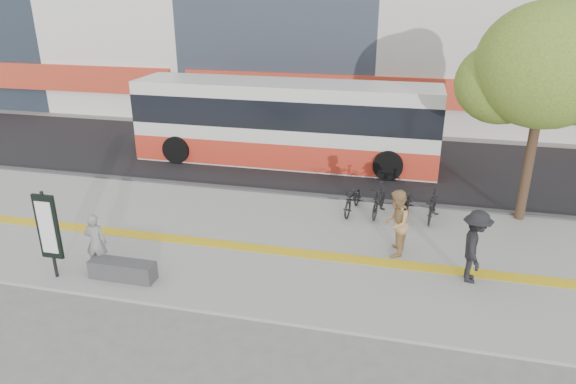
% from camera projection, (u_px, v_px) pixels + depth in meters
% --- Properties ---
extents(ground, '(120.00, 120.00, 0.00)m').
position_uv_depth(ground, '(243.00, 269.00, 12.88)').
color(ground, slate).
rests_on(ground, ground).
extents(sidewalk, '(40.00, 7.00, 0.08)m').
position_uv_depth(sidewalk, '(260.00, 241.00, 14.22)').
color(sidewalk, gray).
rests_on(sidewalk, ground).
extents(tactile_strip, '(40.00, 0.45, 0.01)m').
position_uv_depth(tactile_strip, '(254.00, 248.00, 13.75)').
color(tactile_strip, yellow).
rests_on(tactile_strip, sidewalk).
extents(street, '(40.00, 8.00, 0.06)m').
position_uv_depth(street, '(312.00, 159.00, 21.00)').
color(street, black).
rests_on(street, ground).
extents(curb, '(40.00, 0.25, 0.14)m').
position_uv_depth(curb, '(289.00, 194.00, 17.37)').
color(curb, '#333335').
rests_on(curb, ground).
extents(bench, '(1.60, 0.45, 0.45)m').
position_uv_depth(bench, '(123.00, 270.00, 12.25)').
color(bench, '#333335').
rests_on(bench, sidewalk).
extents(signboard, '(0.55, 0.10, 2.20)m').
position_uv_depth(signboard, '(48.00, 228.00, 11.92)').
color(signboard, black).
rests_on(signboard, sidewalk).
extents(street_tree, '(4.40, 3.80, 6.31)m').
position_uv_depth(street_tree, '(544.00, 68.00, 14.02)').
color(street_tree, '#382419').
rests_on(street_tree, sidewalk).
extents(bus, '(11.79, 2.79, 3.14)m').
position_uv_depth(bus, '(285.00, 125.00, 20.21)').
color(bus, silver).
rests_on(bus, street).
extents(bicycle_row, '(3.11, 1.72, 0.96)m').
position_uv_depth(bicycle_row, '(391.00, 202.00, 15.56)').
color(bicycle_row, black).
rests_on(bicycle_row, sidewalk).
extents(seated_woman, '(0.59, 0.44, 1.47)m').
position_uv_depth(seated_woman, '(96.00, 242.00, 12.47)').
color(seated_woman, black).
rests_on(seated_woman, sidewalk).
extents(pedestrian_tan, '(0.75, 0.92, 1.77)m').
position_uv_depth(pedestrian_tan, '(396.00, 223.00, 13.11)').
color(pedestrian_tan, '#AB8453').
rests_on(pedestrian_tan, sidewalk).
extents(pedestrian_dark, '(0.69, 1.17, 1.78)m').
position_uv_depth(pedestrian_dark, '(475.00, 247.00, 11.92)').
color(pedestrian_dark, black).
rests_on(pedestrian_dark, sidewalk).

